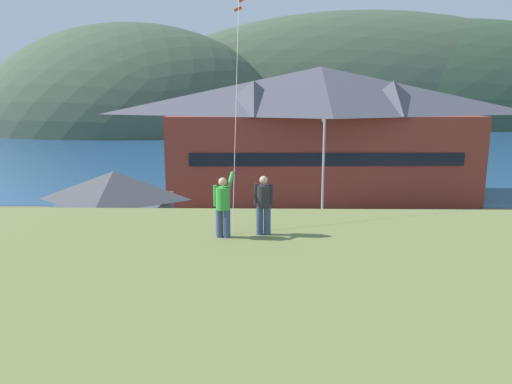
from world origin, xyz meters
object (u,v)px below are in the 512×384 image
at_px(parked_car_corner_spot, 82,269).
at_px(parking_light_pole, 323,168).
at_px(harbor_lodge, 320,130).
at_px(wharf_dock, 236,170).
at_px(storage_shed_waterside, 263,169).
at_px(parked_car_front_row_silver, 326,274).
at_px(parked_car_front_row_end, 21,232).
at_px(parked_car_back_row_right, 446,266).
at_px(moored_boat_outer_mooring, 265,170).
at_px(person_kite_flyer, 223,205).
at_px(moored_boat_wharfside, 209,163).
at_px(person_companion, 264,203).
at_px(parked_car_mid_row_far, 236,264).
at_px(storage_shed_near_lot, 116,209).
at_px(moored_boat_inner_slip, 210,164).

xyz_separation_m(parked_car_corner_spot, parking_light_pole, (13.38, 10.46, 3.54)).
height_order(harbor_lodge, wharf_dock, harbor_lodge).
bearing_deg(storage_shed_waterside, parking_light_pole, -73.61).
bearing_deg(parked_car_front_row_silver, parked_car_front_row_end, 159.48).
bearing_deg(parked_car_front_row_silver, parked_car_back_row_right, 10.91).
bearing_deg(moored_boat_outer_mooring, person_kite_flyer, -91.50).
height_order(moored_boat_wharfside, person_companion, person_companion).
height_order(storage_shed_waterside, parked_car_mid_row_far, storage_shed_waterside).
bearing_deg(parked_car_corner_spot, storage_shed_waterside, 69.84).
bearing_deg(storage_shed_near_lot, moored_boat_wharfside, 86.08).
relative_size(wharf_dock, parked_car_front_row_silver, 3.59).
bearing_deg(parked_car_mid_row_far, parked_car_front_row_silver, -16.37).
height_order(wharf_dock, parked_car_corner_spot, parked_car_corner_spot).
xyz_separation_m(moored_boat_wharfside, moored_boat_inner_slip, (0.15, -0.99, -0.00)).
distance_m(storage_shed_waterside, person_kite_flyer, 35.18).
distance_m(parked_car_front_row_end, person_kite_flyer, 22.73).
bearing_deg(parked_car_corner_spot, parking_light_pole, 38.02).
relative_size(harbor_lodge, wharf_dock, 1.88).
xyz_separation_m(moored_boat_wharfside, person_kite_flyer, (6.01, -49.01, 6.10)).
relative_size(harbor_lodge, parked_car_corner_spot, 6.71).
distance_m(moored_boat_outer_mooring, parking_light_pole, 23.72).
height_order(storage_shed_waterside, parked_car_corner_spot, storage_shed_waterside).
height_order(harbor_lodge, parking_light_pole, harbor_lodge).
distance_m(parked_car_back_row_right, parked_car_corner_spot, 18.75).
bearing_deg(parking_light_pole, parked_car_corner_spot, -141.98).
height_order(parked_car_front_row_silver, parked_car_corner_spot, same).
xyz_separation_m(storage_shed_near_lot, parked_car_mid_row_far, (7.93, -5.51, -1.56)).
bearing_deg(person_companion, storage_shed_near_lot, 120.32).
relative_size(parking_light_pole, person_companion, 4.55).
bearing_deg(moored_boat_inner_slip, moored_boat_wharfside, 98.52).
relative_size(harbor_lodge, storage_shed_waterside, 4.91).
bearing_deg(wharf_dock, person_companion, -85.50).
bearing_deg(parked_car_mid_row_far, wharf_dock, 93.43).
distance_m(storage_shed_near_lot, person_kite_flyer, 18.80).
bearing_deg(moored_boat_wharfside, parked_car_back_row_right, -66.54).
bearing_deg(parked_car_front_row_end, person_companion, -46.05).
relative_size(moored_boat_inner_slip, parked_car_mid_row_far, 1.64).
bearing_deg(storage_shed_near_lot, storage_shed_waterside, 63.43).
distance_m(storage_shed_waterside, moored_boat_wharfside, 15.86).
height_order(parked_car_mid_row_far, person_kite_flyer, person_kite_flyer).
distance_m(wharf_dock, parking_light_pole, 26.40).
height_order(storage_shed_near_lot, moored_boat_outer_mooring, storage_shed_near_lot).
bearing_deg(moored_boat_outer_mooring, harbor_lodge, -66.43).
xyz_separation_m(storage_shed_near_lot, person_companion, (9.40, -16.08, 4.18)).
relative_size(moored_boat_outer_mooring, parked_car_corner_spot, 1.76).
bearing_deg(parked_car_front_row_silver, wharf_dock, 100.50).
xyz_separation_m(moored_boat_wharfside, moored_boat_outer_mooring, (7.15, -5.53, -0.00)).
height_order(parking_light_pole, person_companion, parking_light_pole).
bearing_deg(person_kite_flyer, parked_car_mid_row_far, 91.71).
bearing_deg(parked_car_mid_row_far, storage_shed_waterside, 86.83).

